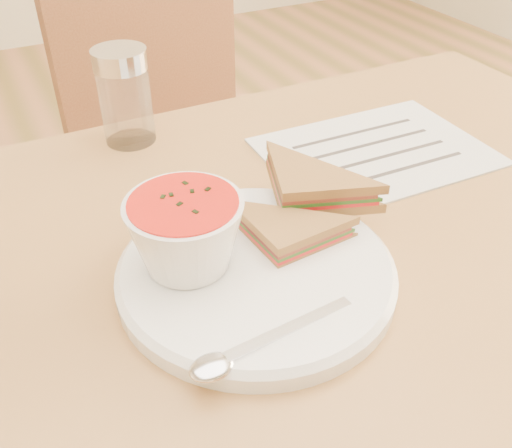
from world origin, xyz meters
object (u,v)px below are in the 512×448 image
dining_table (308,433)px  condiment_shaker (125,97)px  chair_far (204,169)px  plate (256,273)px  soup_bowl (186,237)px

dining_table → condiment_shaker: size_ratio=8.01×
chair_far → plate: size_ratio=3.63×
dining_table → chair_far: chair_far is taller
plate → dining_table: bearing=18.5°
chair_far → plate: bearing=62.6°
dining_table → chair_far: (0.09, 0.59, 0.11)m
dining_table → condiment_shaker: bearing=113.4°
chair_far → plate: 0.71m
dining_table → soup_bowl: size_ratio=9.34×
soup_bowl → condiment_shaker: bearing=83.6°
chair_far → soup_bowl: bearing=57.0°
dining_table → condiment_shaker: (-0.13, 0.29, 0.44)m
dining_table → soup_bowl: 0.46m
chair_far → soup_bowl: (-0.25, -0.60, 0.32)m
condiment_shaker → chair_far: bearing=54.2°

